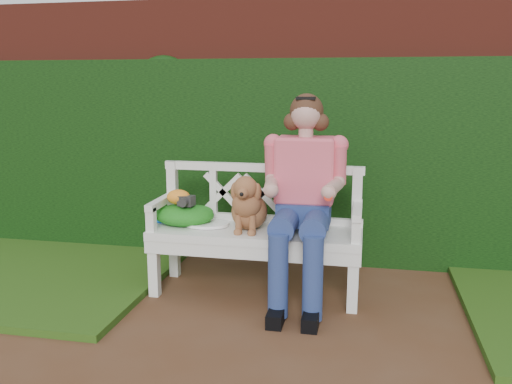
# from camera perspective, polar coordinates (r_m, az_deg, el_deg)

# --- Properties ---
(ground) EXTENTS (60.00, 60.00, 0.00)m
(ground) POSITION_cam_1_polar(r_m,az_deg,el_deg) (3.20, 2.95, -16.67)
(ground) COLOR #4B2B18
(brick_wall) EXTENTS (10.00, 0.30, 2.20)m
(brick_wall) POSITION_cam_1_polar(r_m,az_deg,el_deg) (4.73, 6.61, 6.42)
(brick_wall) COLOR maroon
(brick_wall) RESTS_ON ground
(ivy_hedge) EXTENTS (10.00, 0.18, 1.70)m
(ivy_hedge) POSITION_cam_1_polar(r_m,az_deg,el_deg) (4.54, 6.28, 3.05)
(ivy_hedge) COLOR #16400E
(ivy_hedge) RESTS_ON ground
(grass_left) EXTENTS (2.60, 2.00, 0.05)m
(grass_left) POSITION_cam_1_polar(r_m,az_deg,el_deg) (4.88, -24.58, -7.34)
(grass_left) COLOR #234217
(grass_left) RESTS_ON ground
(garden_bench) EXTENTS (1.62, 0.71, 0.48)m
(garden_bench) POSITION_cam_1_polar(r_m,az_deg,el_deg) (3.96, -0.00, -7.26)
(garden_bench) COLOR white
(garden_bench) RESTS_ON ground
(seated_woman) EXTENTS (0.75, 0.91, 1.43)m
(seated_woman) POSITION_cam_1_polar(r_m,az_deg,el_deg) (3.76, 5.06, -0.79)
(seated_woman) COLOR #FA4E71
(seated_woman) RESTS_ON ground
(dog) EXTENTS (0.39, 0.44, 0.41)m
(dog) POSITION_cam_1_polar(r_m,az_deg,el_deg) (3.80, -0.80, -1.05)
(dog) COLOR #B36B2B
(dog) RESTS_ON garden_bench
(tennis_racket) EXTENTS (0.69, 0.48, 0.03)m
(tennis_racket) POSITION_cam_1_polar(r_m,az_deg,el_deg) (3.99, -5.64, -3.30)
(tennis_racket) COLOR white
(tennis_racket) RESTS_ON garden_bench
(green_bag) EXTENTS (0.49, 0.41, 0.15)m
(green_bag) POSITION_cam_1_polar(r_m,az_deg,el_deg) (4.02, -7.57, -2.35)
(green_bag) COLOR green
(green_bag) RESTS_ON garden_bench
(camera_item) EXTENTS (0.12, 0.10, 0.07)m
(camera_item) POSITION_cam_1_polar(r_m,az_deg,el_deg) (3.95, -7.35, -0.91)
(camera_item) COLOR #282828
(camera_item) RESTS_ON green_bag
(baseball_glove) EXTENTS (0.18, 0.13, 0.11)m
(baseball_glove) POSITION_cam_1_polar(r_m,az_deg,el_deg) (3.99, -8.16, -0.53)
(baseball_glove) COLOR orange
(baseball_glove) RESTS_ON green_bag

